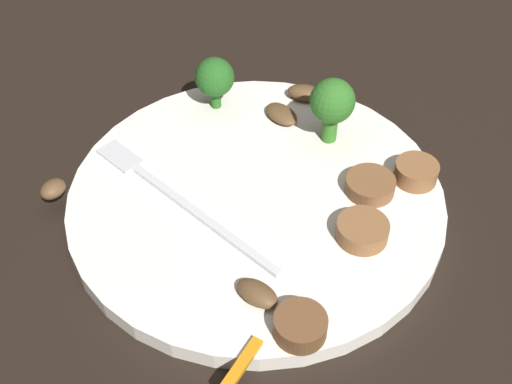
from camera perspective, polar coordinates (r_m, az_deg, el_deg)
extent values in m
plane|color=black|center=(0.48, 0.00, -1.13)|extent=(1.40, 1.40, 0.00)
cylinder|color=white|center=(0.47, 0.00, -0.57)|extent=(0.27, 0.27, 0.01)
cube|color=silver|center=(0.45, -4.81, -2.15)|extent=(0.15, 0.01, 0.00)
cube|color=silver|center=(0.50, -11.81, 3.05)|extent=(0.04, 0.02, 0.00)
cylinder|color=#296420|center=(0.54, -3.54, 8.36)|extent=(0.01, 0.01, 0.02)
sphere|color=#235B1E|center=(0.53, -3.64, 9.99)|extent=(0.03, 0.03, 0.03)
cylinder|color=#347525|center=(0.51, 6.50, 5.81)|extent=(0.01, 0.01, 0.03)
sphere|color=#2D6B23|center=(0.49, 6.72, 7.90)|extent=(0.03, 0.03, 0.03)
cylinder|color=brown|center=(0.49, 13.82, 1.70)|extent=(0.04, 0.04, 0.01)
cylinder|color=brown|center=(0.39, 3.89, -11.59)|extent=(0.03, 0.03, 0.01)
cylinder|color=brown|center=(0.44, 9.28, -3.35)|extent=(0.05, 0.05, 0.01)
cylinder|color=brown|center=(0.47, 9.94, 0.60)|extent=(0.05, 0.05, 0.01)
ellipsoid|color=brown|center=(0.55, 4.34, 8.64)|extent=(0.04, 0.03, 0.01)
ellipsoid|color=brown|center=(0.40, 0.13, -8.85)|extent=(0.03, 0.02, 0.01)
ellipsoid|color=brown|center=(0.53, 2.25, 6.83)|extent=(0.03, 0.02, 0.01)
ellipsoid|color=brown|center=(0.48, -17.33, 0.26)|extent=(0.02, 0.02, 0.01)
cube|color=orange|center=(0.38, -1.32, -14.92)|extent=(0.02, 0.04, 0.00)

